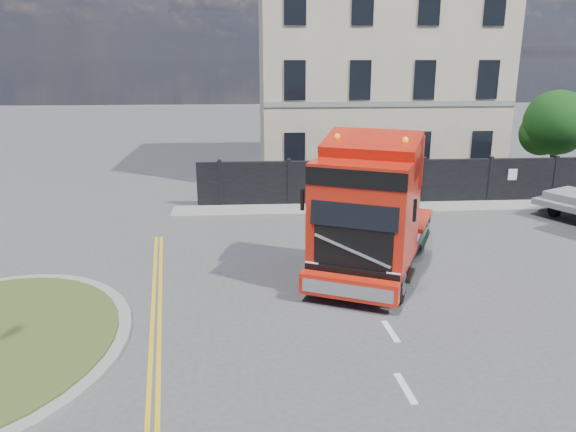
{
  "coord_description": "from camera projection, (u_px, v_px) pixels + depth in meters",
  "views": [
    {
      "loc": [
        -0.67,
        -14.92,
        6.53
      ],
      "look_at": [
        0.43,
        1.23,
        1.8
      ],
      "focal_mm": 35.0,
      "sensor_mm": 36.0,
      "label": 1
    }
  ],
  "objects": [
    {
      "name": "ground",
      "position": [
        276.0,
        288.0,
        16.16
      ],
      "size": [
        120.0,
        120.0,
        0.0
      ],
      "primitive_type": "plane",
      "color": "#424244",
      "rests_on": "ground"
    },
    {
      "name": "tree",
      "position": [
        553.0,
        125.0,
        27.83
      ],
      "size": [
        3.2,
        3.2,
        4.8
      ],
      "color": "#382619",
      "rests_on": "ground"
    },
    {
      "name": "hoarding_fence",
      "position": [
        413.0,
        182.0,
        24.93
      ],
      "size": [
        18.8,
        0.25,
        2.0
      ],
      "color": "black",
      "rests_on": "ground"
    },
    {
      "name": "pavement_far",
      "position": [
        405.0,
        208.0,
        24.3
      ],
      "size": [
        20.0,
        1.6,
        0.12
      ],
      "primitive_type": "cube",
      "color": "gray",
      "rests_on": "ground"
    },
    {
      "name": "truck",
      "position": [
        370.0,
        216.0,
        16.49
      ],
      "size": [
        5.29,
        7.52,
        4.24
      ],
      "rotation": [
        0.0,
        0.0,
        -0.42
      ],
      "color": "black",
      "rests_on": "ground"
    },
    {
      "name": "georgian_building",
      "position": [
        370.0,
        67.0,
        30.74
      ],
      "size": [
        12.3,
        10.3,
        12.8
      ],
      "color": "beige",
      "rests_on": "ground"
    }
  ]
}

